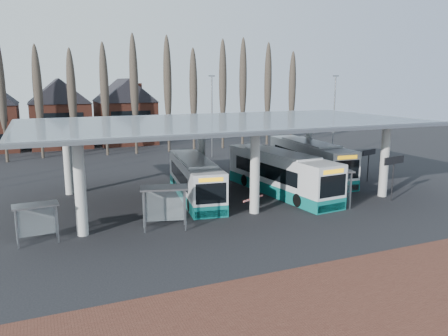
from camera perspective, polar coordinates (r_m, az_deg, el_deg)
name	(u,v)px	position (r m, az deg, el deg)	size (l,w,h in m)	color
ground	(271,223)	(30.06, 6.16, -7.11)	(140.00, 140.00, 0.00)	black
brick_strip	(407,303)	(21.25, 22.81, -15.99)	(70.00, 10.00, 0.03)	brown
station_canopy	(225,128)	(35.91, 0.09, 5.25)	(32.00, 16.00, 6.34)	beige
poplar_row	(150,87)	(59.52, -9.61, 10.45)	(45.10, 1.10, 14.50)	#473D33
townhouse_row	(24,106)	(68.93, -24.71, 7.31)	(36.80, 10.30, 12.25)	brown
lamp_post_b	(212,115)	(54.80, -1.59, 6.95)	(0.80, 0.16, 10.17)	slate
lamp_post_c	(334,115)	(56.46, 14.17, 6.74)	(0.80, 0.16, 10.17)	slate
bus_1	(195,179)	(35.96, -3.84, -1.46)	(4.19, 11.99, 3.27)	silver
bus_2	(280,174)	(37.58, 7.34, -0.74)	(3.91, 13.12, 3.59)	silver
bus_3	(309,160)	(44.37, 11.05, 1.00)	(3.96, 13.21, 3.61)	silver
shelter_0	(36,214)	(28.20, -23.36, -5.58)	(2.62, 1.44, 2.36)	gray
shelter_1	(164,198)	(28.54, -7.79, -3.88)	(3.30, 2.22, 2.80)	gray
shelter_2	(330,180)	(33.85, 13.66, -1.57)	(3.37, 2.15, 2.90)	gray
info_sign_0	(394,164)	(37.09, 21.31, 0.53)	(2.40, 0.64, 3.61)	black
info_sign_1	(369,155)	(43.61, 18.40, 1.66)	(2.03, 0.73, 3.11)	black
barrier	(252,199)	(32.28, 3.74, -4.10)	(2.14, 1.14, 1.17)	black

